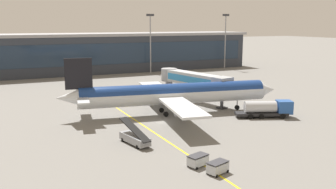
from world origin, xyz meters
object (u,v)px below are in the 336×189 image
object	(u,v)px
fuel_tanker	(268,108)
belt_loader	(135,138)
baggage_cart_1	(198,160)
baggage_cart_0	(218,167)
main_airliner	(173,94)

from	to	relation	value
fuel_tanker	belt_loader	xyz separation A→B (m)	(-28.71, -4.48, -0.76)
fuel_tanker	baggage_cart_1	world-z (taller)	fuel_tanker
baggage_cart_1	fuel_tanker	bearing A→B (deg)	33.34
baggage_cart_0	belt_loader	bearing A→B (deg)	110.06
main_airliner	baggage_cart_1	bearing A→B (deg)	-109.23
baggage_cart_0	baggage_cart_1	size ratio (longest dim) A/B	1.00
baggage_cart_0	main_airliner	bearing A→B (deg)	74.48
main_airliner	belt_loader	xyz separation A→B (m)	(-13.42, -14.55, -3.12)
baggage_cart_0	baggage_cart_1	world-z (taller)	same
main_airliner	fuel_tanker	world-z (taller)	main_airliner
fuel_tanker	belt_loader	size ratio (longest dim) A/B	1.56
belt_loader	main_airliner	bearing A→B (deg)	47.30
fuel_tanker	belt_loader	world-z (taller)	belt_loader
baggage_cart_0	baggage_cart_1	distance (m)	3.20
baggage_cart_1	main_airliner	bearing A→B (deg)	70.77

